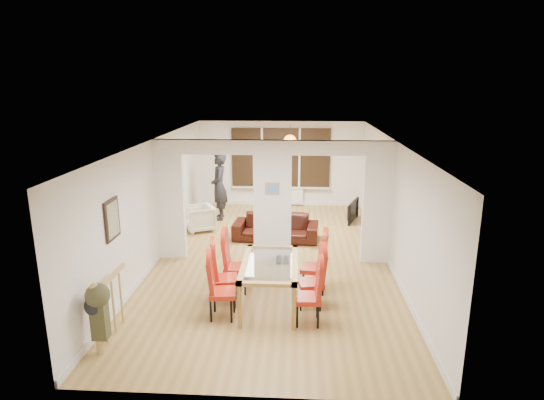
# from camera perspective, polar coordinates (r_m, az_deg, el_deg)

# --- Properties ---
(floor) EXTENTS (5.00, 9.00, 0.01)m
(floor) POSITION_cam_1_polar(r_m,az_deg,el_deg) (10.03, 0.06, -7.37)
(floor) COLOR #A58042
(floor) RESTS_ON ground
(room_walls) EXTENTS (5.00, 9.00, 2.60)m
(room_walls) POSITION_cam_1_polar(r_m,az_deg,el_deg) (9.61, 0.06, -0.18)
(room_walls) COLOR silver
(room_walls) RESTS_ON floor
(divider_wall) EXTENTS (5.00, 0.18, 2.60)m
(divider_wall) POSITION_cam_1_polar(r_m,az_deg,el_deg) (9.61, 0.06, -0.18)
(divider_wall) COLOR white
(divider_wall) RESTS_ON floor
(bay_window_blinds) EXTENTS (3.00, 0.08, 1.80)m
(bay_window_blinds) POSITION_cam_1_polar(r_m,az_deg,el_deg) (13.91, 1.10, 5.33)
(bay_window_blinds) COLOR black
(bay_window_blinds) RESTS_ON room_walls
(radiator) EXTENTS (1.40, 0.08, 0.50)m
(radiator) POSITION_cam_1_polar(r_m,az_deg,el_deg) (14.12, 1.07, 0.50)
(radiator) COLOR white
(radiator) RESTS_ON floor
(pendant_light) EXTENTS (0.36, 0.36, 0.36)m
(pendant_light) POSITION_cam_1_polar(r_m,az_deg,el_deg) (12.68, 2.28, 7.37)
(pendant_light) COLOR orange
(pendant_light) RESTS_ON room_walls
(stair_newel) EXTENTS (0.40, 1.20, 1.10)m
(stair_newel) POSITION_cam_1_polar(r_m,az_deg,el_deg) (7.42, -19.49, -11.95)
(stair_newel) COLOR tan
(stair_newel) RESTS_ON floor
(wall_poster) EXTENTS (0.04, 0.52, 0.67)m
(wall_poster) POSITION_cam_1_polar(r_m,az_deg,el_deg) (7.81, -19.42, -2.30)
(wall_poster) COLOR gray
(wall_poster) RESTS_ON room_walls
(pillar_photo) EXTENTS (0.30, 0.03, 0.25)m
(pillar_photo) POSITION_cam_1_polar(r_m,az_deg,el_deg) (9.45, 0.03, 1.43)
(pillar_photo) COLOR #4C8CD8
(pillar_photo) RESTS_ON divider_wall
(dining_table) EXTENTS (0.95, 1.69, 0.79)m
(dining_table) POSITION_cam_1_polar(r_m,az_deg,el_deg) (7.94, -0.27, -10.45)
(dining_table) COLOR olive
(dining_table) RESTS_ON floor
(dining_chair_la) EXTENTS (0.46, 0.46, 1.03)m
(dining_chair_la) POSITION_cam_1_polar(r_m,az_deg,el_deg) (7.55, -6.27, -10.97)
(dining_chair_la) COLOR #A92111
(dining_chair_la) RESTS_ON floor
(dining_chair_lb) EXTENTS (0.51, 0.51, 1.07)m
(dining_chair_lb) POSITION_cam_1_polar(r_m,az_deg,el_deg) (7.97, -5.85, -9.34)
(dining_chair_lb) COLOR #A92111
(dining_chair_lb) RESTS_ON floor
(dining_chair_lc) EXTENTS (0.43, 0.43, 1.07)m
(dining_chair_lc) POSITION_cam_1_polar(r_m,az_deg,el_deg) (8.41, -4.50, -7.95)
(dining_chair_lc) COLOR #A92111
(dining_chair_lc) RESTS_ON floor
(dining_chair_ra) EXTENTS (0.42, 0.42, 1.02)m
(dining_chair_ra) POSITION_cam_1_polar(r_m,az_deg,el_deg) (7.37, 4.52, -11.64)
(dining_chair_ra) COLOR #A92111
(dining_chair_ra) RESTS_ON floor
(dining_chair_rb) EXTENTS (0.48, 0.48, 1.02)m
(dining_chair_rb) POSITION_cam_1_polar(r_m,az_deg,el_deg) (7.87, 4.88, -9.84)
(dining_chair_rb) COLOR #A92111
(dining_chair_rb) RESTS_ON floor
(dining_chair_rc) EXTENTS (0.50, 0.50, 1.08)m
(dining_chair_rc) POSITION_cam_1_polar(r_m,az_deg,el_deg) (8.40, 5.20, -8.00)
(dining_chair_rc) COLOR #A92111
(dining_chair_rc) RESTS_ON floor
(sofa) EXTENTS (2.12, 0.97, 0.60)m
(sofa) POSITION_cam_1_polar(r_m,az_deg,el_deg) (11.12, 0.47, -3.47)
(sofa) COLOR black
(sofa) RESTS_ON floor
(armchair) EXTENTS (0.95, 0.96, 0.66)m
(armchair) POSITION_cam_1_polar(r_m,az_deg,el_deg) (11.91, -9.09, -2.27)
(armchair) COLOR beige
(armchair) RESTS_ON floor
(person) EXTENTS (0.74, 0.54, 1.87)m
(person) POSITION_cam_1_polar(r_m,az_deg,el_deg) (12.68, -6.65, 1.70)
(person) COLOR black
(person) RESTS_ON floor
(television) EXTENTS (1.00, 0.47, 0.58)m
(television) POSITION_cam_1_polar(r_m,az_deg,el_deg) (12.77, 9.74, -1.30)
(television) COLOR black
(television) RESTS_ON floor
(coffee_table) EXTENTS (0.97, 0.55, 0.21)m
(coffee_table) POSITION_cam_1_polar(r_m,az_deg,el_deg) (12.58, 1.98, -2.22)
(coffee_table) COLOR black
(coffee_table) RESTS_ON floor
(bottle) EXTENTS (0.07, 0.07, 0.30)m
(bottle) POSITION_cam_1_polar(r_m,az_deg,el_deg) (12.49, 1.28, -1.12)
(bottle) COLOR #143F19
(bottle) RESTS_ON coffee_table
(bowl) EXTENTS (0.21, 0.21, 0.05)m
(bowl) POSITION_cam_1_polar(r_m,az_deg,el_deg) (12.54, 2.28, -1.65)
(bowl) COLOR black
(bowl) RESTS_ON coffee_table
(shoes) EXTENTS (0.26, 0.28, 0.11)m
(shoes) POSITION_cam_1_polar(r_m,az_deg,el_deg) (9.80, 1.33, -7.58)
(shoes) COLOR black
(shoes) RESTS_ON floor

